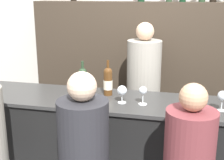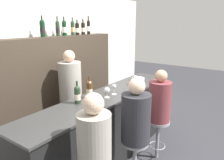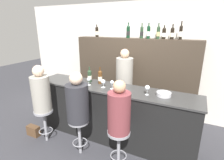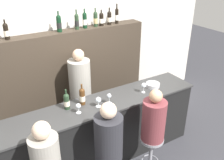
{
  "view_description": "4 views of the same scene",
  "coord_description": "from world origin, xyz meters",
  "views": [
    {
      "loc": [
        0.35,
        -2.17,
        1.92
      ],
      "look_at": [
        -0.24,
        0.35,
        1.18
      ],
      "focal_mm": 50.0,
      "sensor_mm": 36.0,
      "label": 1
    },
    {
      "loc": [
        -2.4,
        -1.48,
        2.03
      ],
      "look_at": [
        0.14,
        0.31,
        1.21
      ],
      "focal_mm": 35.0,
      "sensor_mm": 36.0,
      "label": 2
    },
    {
      "loc": [
        1.29,
        -2.32,
        2.07
      ],
      "look_at": [
        0.04,
        0.24,
        1.18
      ],
      "focal_mm": 28.0,
      "sensor_mm": 36.0,
      "label": 3
    },
    {
      "loc": [
        -1.48,
        -2.41,
        2.9
      ],
      "look_at": [
        0.12,
        0.25,
        1.36
      ],
      "focal_mm": 40.0,
      "sensor_mm": 36.0,
      "label": 4
    }
  ],
  "objects": [
    {
      "name": "metal_bowl",
      "position": [
        0.91,
        0.29,
        1.06
      ],
      "size": [
        0.22,
        0.22,
        0.06
      ],
      "color": "#B7B7BC",
      "rests_on": "bar_counter"
    },
    {
      "name": "wine_bottle_backbar_1",
      "position": [
        -0.15,
        1.45,
        1.94
      ],
      "size": [
        0.08,
        0.08,
        0.33
      ],
      "color": "black",
      "rests_on": "back_bar_cabinet"
    },
    {
      "name": "guest_seated_middle",
      "position": [
        -0.28,
        -0.33,
        0.96
      ],
      "size": [
        0.35,
        0.35,
        0.8
      ],
      "color": "#28282D",
      "rests_on": "bar_stool_middle"
    },
    {
      "name": "wine_bottle_backbar_4",
      "position": [
        0.51,
        1.45,
        1.94
      ],
      "size": [
        0.07,
        0.07,
        0.32
      ],
      "color": "#233823",
      "rests_on": "back_bar_cabinet"
    },
    {
      "name": "back_bar_cabinet",
      "position": [
        0.0,
        1.45,
        0.9
      ],
      "size": [
        2.83,
        0.28,
        1.8
      ],
      "color": "#382D23",
      "rests_on": "ground_plane"
    },
    {
      "name": "bar_counter",
      "position": [
        0.0,
        0.28,
        0.52
      ],
      "size": [
        3.02,
        0.59,
        1.03
      ],
      "color": "black",
      "rests_on": "ground_plane"
    },
    {
      "name": "guest_seated_left",
      "position": [
        -1.05,
        -0.33,
        0.98
      ],
      "size": [
        0.31,
        0.31,
        0.82
      ],
      "color": "gray",
      "rests_on": "bar_stool_left"
    },
    {
      "name": "bar_stool_middle",
      "position": [
        -0.28,
        -0.33,
        0.48
      ],
      "size": [
        0.33,
        0.33,
        0.62
      ],
      "color": "gray",
      "rests_on": "ground_plane"
    },
    {
      "name": "guest_seated_right",
      "position": [
        0.43,
        -0.33,
        0.95
      ],
      "size": [
        0.32,
        0.32,
        0.77
      ],
      "color": "brown",
      "rests_on": "bar_stool_right"
    },
    {
      "name": "bartender",
      "position": [
        -0.04,
        1.0,
        0.74
      ],
      "size": [
        0.36,
        0.36,
        1.62
      ],
      "color": "gray",
      "rests_on": "ground_plane"
    },
    {
      "name": "wall_back",
      "position": [
        0.0,
        1.67,
        1.3
      ],
      "size": [
        6.4,
        0.05,
        2.6
      ],
      "color": "beige",
      "rests_on": "ground_plane"
    },
    {
      "name": "wine_glass_1",
      "position": [
        -0.12,
        0.21,
        1.13
      ],
      "size": [
        0.08,
        0.08,
        0.15
      ],
      "color": "silver",
      "rests_on": "bar_counter"
    },
    {
      "name": "wine_bottle_backbar_6",
      "position": [
        0.79,
        1.45,
        1.93
      ],
      "size": [
        0.08,
        0.08,
        0.3
      ],
      "color": "black",
      "rests_on": "back_bar_cabinet"
    },
    {
      "name": "wine_bottle_backbar_5",
      "position": [
        0.63,
        1.45,
        1.92
      ],
      "size": [
        0.08,
        0.08,
        0.28
      ],
      "color": "black",
      "rests_on": "back_bar_cabinet"
    },
    {
      "name": "wine_bottle_backbar_3",
      "position": [
        0.31,
        1.45,
        1.94
      ],
      "size": [
        0.08,
        0.08,
        0.33
      ],
      "color": "black",
      "rests_on": "back_bar_cabinet"
    },
    {
      "name": "wine_bottle_backbar_7",
      "position": [
        0.95,
        1.45,
        1.95
      ],
      "size": [
        0.07,
        0.07,
        0.35
      ],
      "color": "black",
      "rests_on": "back_bar_cabinet"
    },
    {
      "name": "wine_glass_2",
      "position": [
        0.05,
        0.21,
        1.14
      ],
      "size": [
        0.07,
        0.07,
        0.15
      ],
      "color": "silver",
      "rests_on": "bar_counter"
    },
    {
      "name": "wine_bottle_backbar_2",
      "position": [
        0.16,
        1.45,
        1.94
      ],
      "size": [
        0.07,
        0.07,
        0.33
      ],
      "color": "#233823",
      "rests_on": "back_bar_cabinet"
    },
    {
      "name": "wine_bottle_counter_0",
      "position": [
        -0.51,
        0.39,
        1.15
      ],
      "size": [
        0.08,
        0.08,
        0.3
      ],
      "color": "#233823",
      "rests_on": "bar_counter"
    },
    {
      "name": "wine_glass_0",
      "position": [
        -0.42,
        0.21,
        1.13
      ],
      "size": [
        0.07,
        0.07,
        0.14
      ],
      "color": "silver",
      "rests_on": "bar_counter"
    },
    {
      "name": "wine_bottle_counter_1",
      "position": [
        -0.28,
        0.39,
        1.16
      ],
      "size": [
        0.08,
        0.08,
        0.32
      ],
      "color": "#4C2D14",
      "rests_on": "bar_counter"
    },
    {
      "name": "wine_glass_3",
      "position": [
        0.66,
        0.21,
        1.15
      ],
      "size": [
        0.08,
        0.08,
        0.16
      ],
      "color": "silver",
      "rests_on": "bar_counter"
    },
    {
      "name": "bar_stool_right",
      "position": [
        0.43,
        -0.33,
        0.48
      ],
      "size": [
        0.33,
        0.33,
        0.62
      ],
      "color": "gray",
      "rests_on": "ground_plane"
    }
  ]
}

